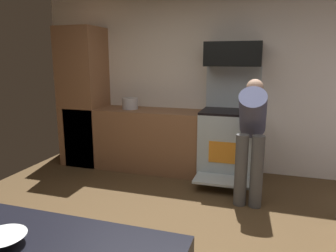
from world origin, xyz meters
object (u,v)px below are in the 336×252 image
(microwave, at_px, (233,54))
(person_cook, at_px, (252,131))
(stock_pot, at_px, (130,103))
(oven_range, at_px, (229,142))
(mixing_bowl_large, at_px, (3,240))

(microwave, distance_m, person_cook, 1.19)
(person_cook, distance_m, stock_pot, 1.93)
(oven_range, xyz_separation_m, microwave, (-0.00, 0.09, 1.18))
(microwave, distance_m, stock_pot, 1.64)
(person_cook, distance_m, mixing_bowl_large, 2.81)
(microwave, bearing_deg, oven_range, -90.00)
(microwave, height_order, stock_pot, microwave)
(oven_range, height_order, mixing_bowl_large, oven_range)
(oven_range, bearing_deg, person_cook, -64.91)
(oven_range, distance_m, person_cook, 0.81)
(oven_range, distance_m, microwave, 1.19)
(person_cook, height_order, mixing_bowl_large, person_cook)
(microwave, bearing_deg, mixing_bowl_large, -98.52)
(oven_range, xyz_separation_m, person_cook, (0.32, -0.67, 0.33))
(microwave, bearing_deg, stock_pot, -176.90)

